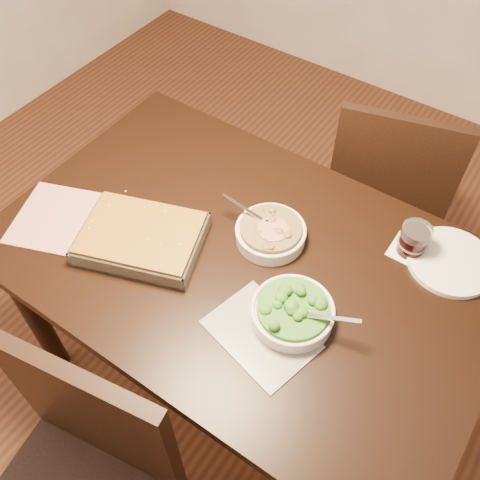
# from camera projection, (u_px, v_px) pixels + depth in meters

# --- Properties ---
(ground) EXTENTS (4.00, 4.00, 0.00)m
(ground) POSITION_uv_depth(u_px,v_px,m) (242.00, 371.00, 2.09)
(ground) COLOR #411D12
(ground) RESTS_ON ground
(table) EXTENTS (1.40, 0.90, 0.75)m
(table) POSITION_uv_depth(u_px,v_px,m) (243.00, 275.00, 1.58)
(table) COLOR black
(table) RESTS_ON ground
(magazine_a) EXTENTS (0.41, 0.36, 0.01)m
(magazine_a) POSITION_uv_depth(u_px,v_px,m) (73.00, 221.00, 1.58)
(magazine_a) COLOR #BD3639
(magazine_a) RESTS_ON table
(magazine_b) EXTENTS (0.30, 0.25, 0.00)m
(magazine_b) POSITION_uv_depth(u_px,v_px,m) (261.00, 334.00, 1.35)
(magazine_b) COLOR #24232A
(magazine_b) RESTS_ON table
(coaster) EXTENTS (0.10, 0.10, 0.00)m
(coaster) POSITION_uv_depth(u_px,v_px,m) (409.00, 251.00, 1.51)
(coaster) COLOR white
(coaster) RESTS_ON table
(stew_bowl) EXTENTS (0.23, 0.20, 0.08)m
(stew_bowl) POSITION_uv_depth(u_px,v_px,m) (271.00, 232.00, 1.52)
(stew_bowl) COLOR silver
(stew_bowl) RESTS_ON table
(broccoli_bowl) EXTENTS (0.24, 0.21, 0.08)m
(broccoli_bowl) POSITION_uv_depth(u_px,v_px,m) (292.00, 312.00, 1.36)
(broccoli_bowl) COLOR silver
(broccoli_bowl) RESTS_ON table
(baking_dish) EXTENTS (0.40, 0.35, 0.06)m
(baking_dish) POSITION_uv_depth(u_px,v_px,m) (142.00, 238.00, 1.51)
(baking_dish) COLOR silver
(baking_dish) RESTS_ON table
(wine_tumbler) EXTENTS (0.08, 0.08, 0.09)m
(wine_tumbler) POSITION_uv_depth(u_px,v_px,m) (414.00, 239.00, 1.48)
(wine_tumbler) COLOR black
(wine_tumbler) RESTS_ON coaster
(dinner_plate) EXTENTS (0.24, 0.24, 0.02)m
(dinner_plate) POSITION_uv_depth(u_px,v_px,m) (451.00, 262.00, 1.48)
(dinner_plate) COLOR white
(dinner_plate) RESTS_ON table
(chair_far) EXTENTS (0.52, 0.52, 0.90)m
(chair_far) POSITION_uv_depth(u_px,v_px,m) (388.00, 185.00, 2.02)
(chair_far) COLOR black
(chair_far) RESTS_ON ground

